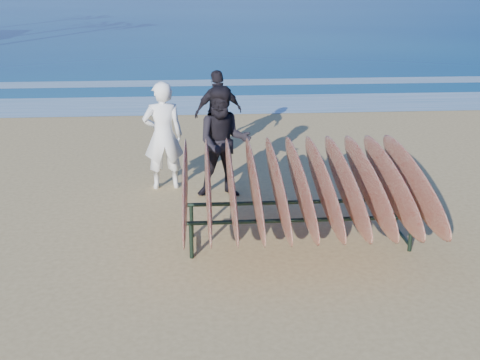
# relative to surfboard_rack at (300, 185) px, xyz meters

# --- Properties ---
(ground) EXTENTS (120.00, 120.00, 0.00)m
(ground) POSITION_rel_surfboard_rack_xyz_m (-0.81, -0.75, -0.88)
(ground) COLOR tan
(ground) RESTS_ON ground
(ocean) EXTENTS (160.00, 160.00, 0.00)m
(ocean) POSITION_rel_surfboard_rack_xyz_m (-0.81, 54.25, -0.88)
(ocean) COLOR navy
(ocean) RESTS_ON ground
(foam_near) EXTENTS (160.00, 160.00, 0.00)m
(foam_near) POSITION_rel_surfboard_rack_xyz_m (-0.81, 9.25, -0.87)
(foam_near) COLOR white
(foam_near) RESTS_ON ground
(foam_far) EXTENTS (160.00, 160.00, 0.00)m
(foam_far) POSITION_rel_surfboard_rack_xyz_m (-0.81, 12.75, -0.88)
(foam_far) COLOR white
(foam_far) RESTS_ON ground
(surfboard_rack) EXTENTS (3.20, 2.90, 1.40)m
(surfboard_rack) POSITION_rel_surfboard_rack_xyz_m (0.00, 0.00, 0.00)
(surfboard_rack) COLOR black
(surfboard_rack) RESTS_ON ground
(person_white) EXTENTS (0.73, 0.52, 1.87)m
(person_white) POSITION_rel_surfboard_rack_xyz_m (-1.95, 2.47, 0.05)
(person_white) COLOR white
(person_white) RESTS_ON ground
(person_dark_a) EXTENTS (0.92, 0.72, 1.87)m
(person_dark_a) POSITION_rel_surfboard_rack_xyz_m (-0.94, 1.98, 0.05)
(person_dark_a) COLOR black
(person_dark_a) RESTS_ON ground
(person_dark_b) EXTENTS (1.10, 0.74, 1.73)m
(person_dark_b) POSITION_rel_surfboard_rack_xyz_m (-0.93, 4.48, -0.02)
(person_dark_b) COLOR black
(person_dark_b) RESTS_ON ground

